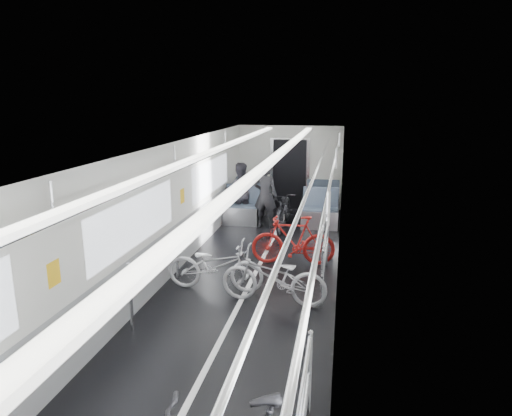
{
  "coord_description": "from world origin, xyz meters",
  "views": [
    {
      "loc": [
        1.52,
        -6.07,
        3.18
      ],
      "look_at": [
        0.0,
        1.8,
        1.23
      ],
      "focal_mm": 32.0,
      "sensor_mm": 36.0,
      "label": 1
    }
  ],
  "objects_px": {
    "bike_aisle": "(284,209)",
    "person_seated": "(240,192)",
    "bike_right_far": "(293,240)",
    "person_standing": "(265,195)",
    "bike_left_far": "(215,265)",
    "bike_right_mid": "(274,277)"
  },
  "relations": [
    {
      "from": "bike_right_mid",
      "to": "person_standing",
      "type": "height_order",
      "value": "person_standing"
    },
    {
      "from": "bike_right_mid",
      "to": "bike_aisle",
      "type": "xyz_separation_m",
      "value": [
        -0.39,
        4.27,
        0.05
      ]
    },
    {
      "from": "bike_left_far",
      "to": "person_seated",
      "type": "xyz_separation_m",
      "value": [
        -0.57,
        4.37,
        0.34
      ]
    },
    {
      "from": "person_seated",
      "to": "bike_left_far",
      "type": "bearing_deg",
      "value": 83.12
    },
    {
      "from": "bike_aisle",
      "to": "person_seated",
      "type": "height_order",
      "value": "person_seated"
    },
    {
      "from": "person_seated",
      "to": "bike_aisle",
      "type": "bearing_deg",
      "value": 145.64
    },
    {
      "from": "bike_left_far",
      "to": "bike_right_far",
      "type": "distance_m",
      "value": 1.86
    },
    {
      "from": "bike_right_far",
      "to": "person_standing",
      "type": "relative_size",
      "value": 0.99
    },
    {
      "from": "bike_left_far",
      "to": "bike_aisle",
      "type": "height_order",
      "value": "bike_aisle"
    },
    {
      "from": "bike_left_far",
      "to": "person_seated",
      "type": "distance_m",
      "value": 4.42
    },
    {
      "from": "bike_left_far",
      "to": "bike_right_far",
      "type": "bearing_deg",
      "value": -38.55
    },
    {
      "from": "bike_right_mid",
      "to": "person_standing",
      "type": "xyz_separation_m",
      "value": [
        -0.87,
        4.27,
        0.37
      ]
    },
    {
      "from": "bike_aisle",
      "to": "person_standing",
      "type": "height_order",
      "value": "person_standing"
    },
    {
      "from": "bike_right_far",
      "to": "person_standing",
      "type": "xyz_separation_m",
      "value": [
        -0.98,
        2.46,
        0.33
      ]
    },
    {
      "from": "bike_left_far",
      "to": "bike_aisle",
      "type": "relative_size",
      "value": 0.88
    },
    {
      "from": "bike_right_mid",
      "to": "bike_right_far",
      "type": "height_order",
      "value": "bike_right_far"
    },
    {
      "from": "bike_aisle",
      "to": "bike_right_mid",
      "type": "bearing_deg",
      "value": -83.47
    },
    {
      "from": "bike_right_mid",
      "to": "person_seated",
      "type": "height_order",
      "value": "person_seated"
    },
    {
      "from": "bike_right_far",
      "to": "person_standing",
      "type": "bearing_deg",
      "value": -163.78
    },
    {
      "from": "person_standing",
      "to": "person_seated",
      "type": "height_order",
      "value": "person_standing"
    },
    {
      "from": "bike_left_far",
      "to": "bike_right_far",
      "type": "height_order",
      "value": "bike_right_far"
    },
    {
      "from": "bike_left_far",
      "to": "bike_right_mid",
      "type": "height_order",
      "value": "bike_right_mid"
    }
  ]
}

